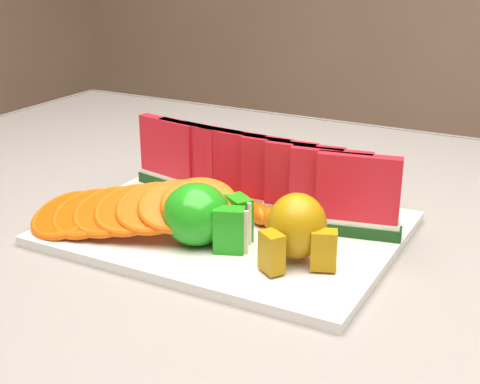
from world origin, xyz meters
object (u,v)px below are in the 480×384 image
at_px(apple_cluster, 203,216).
at_px(pear_cluster, 297,229).
at_px(fork, 249,162).
at_px(platter, 228,228).

distance_m(apple_cluster, pear_cluster, 0.11).
relative_size(apple_cluster, fork, 0.55).
height_order(apple_cluster, pear_cluster, pear_cluster).
relative_size(platter, pear_cluster, 4.29).
height_order(platter, apple_cluster, apple_cluster).
height_order(platter, fork, platter).
distance_m(platter, apple_cluster, 0.07).
bearing_deg(apple_cluster, pear_cluster, 2.82).
relative_size(platter, apple_cluster, 3.72).
xyz_separation_m(pear_cluster, fork, (-0.21, 0.30, -0.05)).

